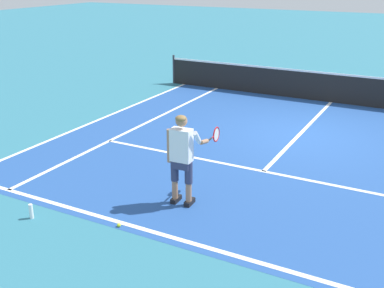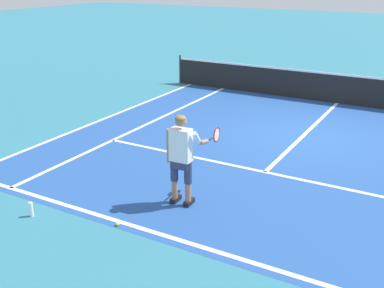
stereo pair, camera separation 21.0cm
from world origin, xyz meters
The scene contains 11 objects.
ground_plane centered at (0.00, 0.00, 0.00)m, with size 80.00×80.00×0.00m, color teal.
court_inner_surface centered at (0.00, -1.13, 0.00)m, with size 10.98×10.03×0.00m, color #234C93.
line_baseline centered at (0.00, -5.95, 0.00)m, with size 10.98×0.10×0.01m, color white.
line_service centered at (0.00, -2.71, 0.00)m, with size 8.23×0.10×0.01m, color white.
line_centre_service centered at (0.00, 0.49, 0.00)m, with size 0.10×6.40×0.01m, color white.
line_singles_left centered at (-4.12, -1.13, 0.00)m, with size 0.10×9.63×0.01m, color white.
line_doubles_left centered at (-5.49, -1.13, 0.00)m, with size 0.10×9.63×0.01m, color white.
tennis_net centered at (0.00, 3.69, 0.50)m, with size 11.96×0.08×1.07m.
tennis_player centered at (-0.82, -4.81, 0.99)m, with size 0.62×1.14×1.71m.
tennis_ball_near_feet centered at (-1.35, -6.07, 0.03)m, with size 0.07×0.07×0.07m, color #CCE02D.
water_bottle centered at (-2.87, -6.55, 0.13)m, with size 0.07×0.07×0.27m, color white.
Camera 1 is at (3.02, -11.66, 4.07)m, focal length 44.23 mm.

